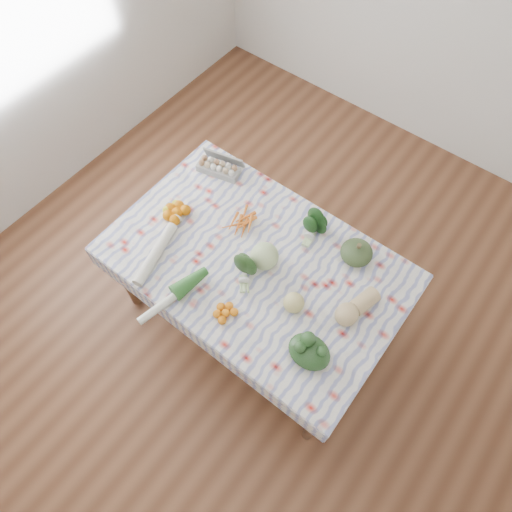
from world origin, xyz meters
TOP-DOWN VIEW (x-y plane):
  - ground at (0.00, 0.00)m, footprint 4.50×4.50m
  - dining_table at (0.00, 0.00)m, footprint 1.60×1.00m
  - tablecloth at (0.00, 0.00)m, footprint 1.66×1.06m
  - egg_carton at (-0.58, 0.37)m, footprint 0.29×0.17m
  - carrot_bunch at (-0.21, 0.16)m, footprint 0.21×0.20m
  - kale_bunch at (0.14, 0.35)m, footprint 0.18×0.16m
  - kabocha_squash at (0.43, 0.36)m, footprint 0.23×0.23m
  - cabbage at (0.04, 0.02)m, footprint 0.17×0.17m
  - butternut_squash at (0.60, 0.08)m, footprint 0.18×0.28m
  - orange_cluster at (-0.56, -0.04)m, footprint 0.21×0.21m
  - broccoli at (0.01, -0.11)m, footprint 0.20×0.20m
  - mandarin_cluster at (0.07, -0.35)m, footprint 0.19×0.19m
  - grapefruit at (0.33, -0.10)m, footprint 0.14×0.14m
  - spinach_bag at (0.54, -0.27)m, footprint 0.24×0.21m
  - daikon at (-0.46, -0.32)m, footprint 0.17×0.43m
  - leek at (-0.21, -0.45)m, footprint 0.13×0.43m

SIDE VIEW (x-z plane):
  - ground at x=0.00m, z-range 0.00..0.00m
  - dining_table at x=0.00m, z-range 0.30..1.05m
  - tablecloth at x=0.00m, z-range 0.75..0.76m
  - carrot_bunch at x=-0.21m, z-range 0.76..0.80m
  - mandarin_cluster at x=0.07m, z-range 0.76..0.81m
  - leek at x=-0.21m, z-range 0.76..0.81m
  - daikon at x=-0.46m, z-range 0.76..0.82m
  - orange_cluster at x=-0.56m, z-range 0.76..0.83m
  - egg_carton at x=-0.58m, z-range 0.76..0.83m
  - spinach_bag at x=0.54m, z-range 0.76..0.86m
  - broccoli at x=0.01m, z-range 0.76..0.87m
  - grapefruit at x=0.33m, z-range 0.76..0.87m
  - kabocha_squash at x=0.43m, z-range 0.76..0.88m
  - butternut_squash at x=0.60m, z-range 0.76..0.88m
  - kale_bunch at x=0.14m, z-range 0.76..0.89m
  - cabbage at x=0.04m, z-range 0.76..0.92m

